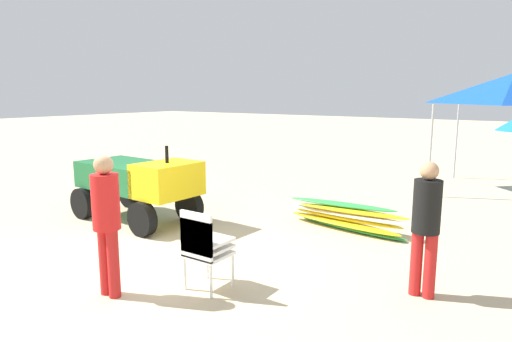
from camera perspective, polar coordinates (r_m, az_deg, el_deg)
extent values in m
plane|color=beige|center=(6.76, -13.82, -11.21)|extent=(80.00, 80.00, 0.00)
cube|color=#1E6B38|center=(8.96, -16.25, -0.49)|extent=(1.85, 1.19, 0.50)
cube|color=yellow|center=(8.03, -11.18, -1.09)|extent=(0.85, 1.14, 0.60)
cylinder|color=black|center=(7.96, -11.29, 2.09)|extent=(0.06, 0.06, 0.30)
cylinder|color=black|center=(8.56, -8.50, -4.45)|extent=(0.61, 0.21, 0.60)
cylinder|color=black|center=(7.86, -14.30, -5.94)|extent=(0.61, 0.21, 0.60)
cylinder|color=black|center=(9.90, -15.76, -2.75)|extent=(0.61, 0.21, 0.60)
cylinder|color=black|center=(9.31, -21.19, -3.85)|extent=(0.61, 0.21, 0.60)
cube|color=white|center=(5.65, -6.03, -10.48)|extent=(0.48, 0.48, 0.04)
cube|color=white|center=(5.43, -7.61, -9.14)|extent=(0.48, 0.04, 0.40)
cube|color=white|center=(5.62, -6.05, -9.62)|extent=(0.48, 0.48, 0.04)
cube|color=white|center=(5.40, -7.63, -8.23)|extent=(0.48, 0.04, 0.40)
cube|color=white|center=(5.59, -6.07, -8.75)|extent=(0.48, 0.48, 0.04)
cube|color=white|center=(5.37, -7.65, -7.32)|extent=(0.48, 0.04, 0.40)
cylinder|color=white|center=(5.76, -2.97, -12.49)|extent=(0.04, 0.04, 0.42)
cylinder|color=white|center=(6.01, -6.20, -11.56)|extent=(0.04, 0.04, 0.42)
cylinder|color=white|center=(5.46, -5.75, -13.82)|extent=(0.04, 0.04, 0.42)
cylinder|color=white|center=(5.72, -9.03, -12.75)|extent=(0.04, 0.04, 0.42)
ellipsoid|color=green|center=(8.21, 11.96, -7.06)|extent=(2.14, 0.57, 0.08)
ellipsoid|color=yellow|center=(8.16, 10.97, -6.55)|extent=(2.23, 0.57, 0.08)
ellipsoid|color=yellow|center=(8.20, 11.46, -5.89)|extent=(2.10, 0.37, 0.08)
ellipsoid|color=white|center=(8.10, 11.89, -5.53)|extent=(2.49, 0.31, 0.08)
ellipsoid|color=yellow|center=(8.06, 12.09, -5.01)|extent=(2.02, 0.35, 0.08)
ellipsoid|color=green|center=(8.17, 10.82, -4.19)|extent=(2.01, 0.38, 0.08)
cylinder|color=red|center=(5.77, -18.69, -10.80)|extent=(0.14, 0.14, 0.83)
cylinder|color=red|center=(5.65, -17.70, -11.20)|extent=(0.14, 0.14, 0.83)
cylinder|color=red|center=(5.50, -18.61, -3.74)|extent=(0.32, 0.32, 0.66)
sphere|color=tan|center=(5.41, -18.87, 0.79)|extent=(0.22, 0.22, 0.22)
cylinder|color=red|center=(5.79, 19.73, -10.98)|extent=(0.14, 0.14, 0.79)
cylinder|color=red|center=(5.76, 21.29, -11.20)|extent=(0.14, 0.14, 0.79)
cylinder|color=black|center=(5.57, 20.94, -4.24)|extent=(0.32, 0.32, 0.63)
sphere|color=tan|center=(5.49, 21.21, 0.03)|extent=(0.21, 0.21, 0.21)
cylinder|color=#B2B2B7|center=(11.15, 21.33, 2.38)|extent=(0.05, 0.05, 2.16)
cylinder|color=#B2B2B7|center=(13.95, 24.16, 3.56)|extent=(0.05, 0.05, 2.16)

